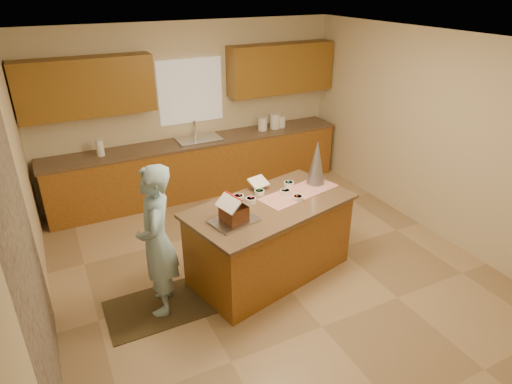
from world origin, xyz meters
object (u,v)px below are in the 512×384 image
island_base (270,241)px  tinsel_tree (317,163)px  boy (157,241)px  gingerbread_house (234,211)px

island_base → tinsel_tree: (0.77, 0.24, 0.78)m
tinsel_tree → boy: boy is taller
island_base → boy: bearing=167.9°
boy → island_base: bearing=109.2°
tinsel_tree → boy: (-2.10, -0.28, -0.38)m
tinsel_tree → gingerbread_house: (-1.30, -0.42, -0.15)m
boy → tinsel_tree: bearing=115.1°
island_base → gingerbread_house: gingerbread_house is taller
boy → gingerbread_house: (0.80, -0.15, 0.23)m
island_base → gingerbread_house: 0.84m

